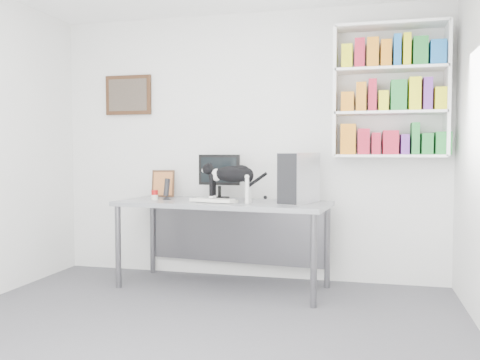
# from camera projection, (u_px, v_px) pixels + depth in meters

# --- Properties ---
(room) EXTENTS (4.01, 4.01, 2.70)m
(room) POSITION_uv_depth(u_px,v_px,m) (177.00, 141.00, 3.27)
(room) COLOR #4D4D52
(room) RESTS_ON ground
(bookshelf) EXTENTS (1.03, 0.28, 1.24)m
(bookshelf) POSITION_uv_depth(u_px,v_px,m) (390.00, 91.00, 4.70)
(bookshelf) COLOR white
(bookshelf) RESTS_ON room
(wall_art) EXTENTS (0.52, 0.04, 0.42)m
(wall_art) POSITION_uv_depth(u_px,v_px,m) (128.00, 95.00, 5.46)
(wall_art) COLOR #422515
(wall_art) RESTS_ON room
(desk) EXTENTS (2.04, 0.96, 0.82)m
(desk) POSITION_uv_depth(u_px,v_px,m) (223.00, 245.00, 4.79)
(desk) COLOR gray
(desk) RESTS_ON room
(monitor) EXTENTS (0.43, 0.22, 0.45)m
(monitor) POSITION_uv_depth(u_px,v_px,m) (219.00, 176.00, 5.03)
(monitor) COLOR black
(monitor) RESTS_ON desk
(keyboard) EXTENTS (0.45, 0.26, 0.03)m
(keyboard) POSITION_uv_depth(u_px,v_px,m) (214.00, 200.00, 4.67)
(keyboard) COLOR silver
(keyboard) RESTS_ON desk
(pc_tower) EXTENTS (0.35, 0.50, 0.45)m
(pc_tower) POSITION_uv_depth(u_px,v_px,m) (299.00, 178.00, 4.60)
(pc_tower) COLOR silver
(pc_tower) RESTS_ON desk
(speaker) EXTENTS (0.13, 0.13, 0.21)m
(speaker) POSITION_uv_depth(u_px,v_px,m) (167.00, 189.00, 4.93)
(speaker) COLOR black
(speaker) RESTS_ON desk
(leaning_print) EXTENTS (0.24, 0.13, 0.29)m
(leaning_print) POSITION_uv_depth(u_px,v_px,m) (163.00, 183.00, 5.23)
(leaning_print) COLOR #422515
(leaning_print) RESTS_ON desk
(soup_can) EXTENTS (0.07, 0.07, 0.09)m
(soup_can) POSITION_uv_depth(u_px,v_px,m) (155.00, 195.00, 4.91)
(soup_can) COLOR #A60E0E
(soup_can) RESTS_ON desk
(cat) EXTENTS (0.58, 0.22, 0.35)m
(cat) POSITION_uv_depth(u_px,v_px,m) (232.00, 183.00, 4.63)
(cat) COLOR black
(cat) RESTS_ON desk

